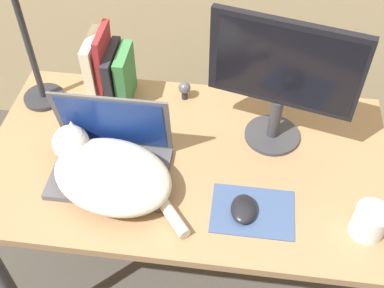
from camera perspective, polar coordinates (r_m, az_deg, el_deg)
The scene contains 10 objects.
desk at distance 1.49m, azimuth -0.65°, elevation -3.88°, with size 1.19×0.67×0.74m.
laptop at distance 1.38m, azimuth -9.58°, elevation -1.57°, with size 0.33×0.22×0.24m.
cat at distance 1.32m, azimuth -9.87°, elevation -3.36°, with size 0.43×0.33×0.14m.
external_monitor at distance 1.34m, azimuth 10.67°, elevation 7.88°, with size 0.41×0.17×0.41m.
mousepad at distance 1.31m, azimuth 7.20°, elevation -7.92°, with size 0.22×0.16×0.00m.
computer_mouse at distance 1.29m, azimuth 6.13°, elevation -7.65°, with size 0.07×0.10×0.03m.
book_row at distance 1.56m, azimuth -9.76°, elevation 8.45°, with size 0.13×0.17×0.26m.
desk_lamp at distance 1.44m, azimuth -19.22°, elevation 14.71°, with size 0.17×0.17×0.52m.
webcam at distance 1.58m, azimuth -0.89°, elevation 6.55°, with size 0.04×0.04×0.07m.
mug at distance 1.31m, azimuth 20.43°, elevation -8.61°, with size 0.13×0.09×0.09m.
Camera 1 is at (0.14, -0.58, 1.81)m, focal length 45.00 mm.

